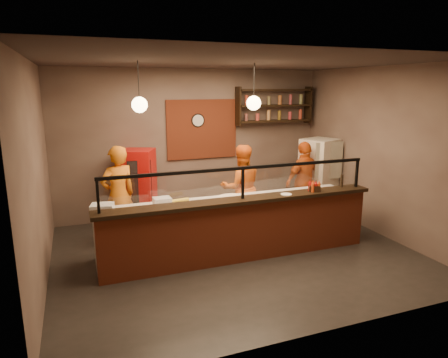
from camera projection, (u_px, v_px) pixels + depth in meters
name	position (u px, v px, depth m)	size (l,w,h in m)	color
floor	(235.00, 253.00, 6.94)	(6.00, 6.00, 0.00)	black
ceiling	(236.00, 62.00, 6.22)	(6.00, 6.00, 0.00)	#382E2B
wall_back	(193.00, 143.00, 8.86)	(6.00, 6.00, 0.00)	#725F53
wall_left	(37.00, 176.00, 5.55)	(5.00, 5.00, 0.00)	#725F53
wall_right	(381.00, 152.00, 7.61)	(5.00, 5.00, 0.00)	#725F53
wall_front	(323.00, 202.00, 4.30)	(6.00, 6.00, 0.00)	#725F53
brick_patch	(202.00, 129.00, 8.84)	(1.60, 0.04, 1.30)	#993D21
service_counter	(242.00, 231.00, 6.55)	(4.60, 0.25, 1.00)	#993D21
counter_ledge	(243.00, 200.00, 6.44)	(4.70, 0.37, 0.06)	black
worktop_cabinet	(231.00, 226.00, 7.03)	(4.60, 0.75, 0.85)	gray
worktop	(231.00, 201.00, 6.93)	(4.60, 0.75, 0.05)	white
sneeze_guard	(243.00, 180.00, 6.36)	(4.50, 0.05, 0.52)	white
wall_shelving	(274.00, 105.00, 9.17)	(1.84, 0.28, 0.85)	black
wall_clock	(198.00, 120.00, 8.75)	(0.30, 0.30, 0.04)	black
pendant_left	(140.00, 105.00, 6.04)	(0.24, 0.24, 0.77)	black
pendant_right	(254.00, 103.00, 6.69)	(0.24, 0.24, 0.77)	black
cook_left	(118.00, 195.00, 7.19)	(0.66, 0.43, 1.81)	orange
cook_mid	(241.00, 188.00, 7.95)	(0.83, 0.65, 1.72)	#DD5E14
cook_right	(304.00, 181.00, 8.49)	(1.00, 0.42, 1.71)	#C44D12
fridge	(319.00, 177.00, 8.94)	(0.71, 0.66, 1.70)	beige
red_cooler	(138.00, 187.00, 8.28)	(0.67, 0.62, 1.57)	#B7100C
pizza_dough	(232.00, 197.00, 7.06)	(0.53, 0.53, 0.01)	white
prep_tub_a	(102.00, 208.00, 6.21)	(0.29, 0.23, 0.14)	white
prep_tub_b	(162.00, 202.00, 6.56)	(0.28, 0.23, 0.14)	silver
prep_tub_c	(102.00, 209.00, 6.11)	(0.34, 0.27, 0.17)	white
rolling_pin	(178.00, 201.00, 6.74)	(0.07, 0.07, 0.39)	gold
condiment_caddy	(314.00, 188.00, 6.87)	(0.19, 0.14, 0.10)	black
pepper_mill	(342.00, 181.00, 7.15)	(0.05, 0.05, 0.22)	black
small_plate	(286.00, 194.00, 6.65)	(0.18, 0.18, 0.01)	silver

